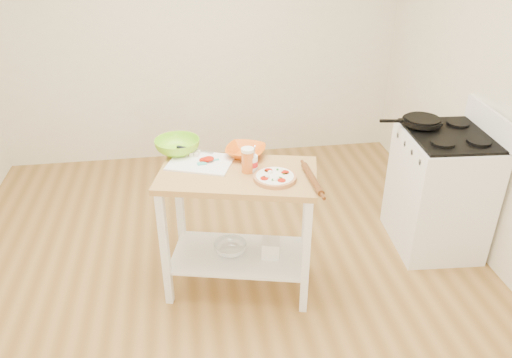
{
  "coord_description": "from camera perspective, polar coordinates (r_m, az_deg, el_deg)",
  "views": [
    {
      "loc": [
        -0.18,
        -2.69,
        2.37
      ],
      "look_at": [
        0.25,
        0.13,
        0.81
      ],
      "focal_mm": 35.0,
      "sensor_mm": 36.0,
      "label": 1
    }
  ],
  "objects": [
    {
      "name": "skillet",
      "position": [
        3.91,
        18.36,
        6.3
      ],
      "size": [
        0.46,
        0.29,
        0.03
      ],
      "rotation": [
        0.0,
        0.0,
        -0.16
      ],
      "color": "black",
      "rests_on": "gas_stove"
    },
    {
      "name": "pizza",
      "position": [
        3.05,
        2.16,
        0.22
      ],
      "size": [
        0.26,
        0.26,
        0.04
      ],
      "rotation": [
        0.0,
        0.0,
        0.13
      ],
      "color": "tan",
      "rests_on": "prep_island"
    },
    {
      "name": "beer_pint",
      "position": [
        3.11,
        -0.96,
        2.18
      ],
      "size": [
        0.08,
        0.08,
        0.16
      ],
      "color": "orange",
      "rests_on": "prep_island"
    },
    {
      "name": "shelf_bin",
      "position": [
        3.44,
        1.72,
        -7.93
      ],
      "size": [
        0.15,
        0.15,
        0.12
      ],
      "primitive_type": "cube",
      "rotation": [
        0.0,
        0.0,
        -0.24
      ],
      "color": "white",
      "rests_on": "prep_island"
    },
    {
      "name": "yogurt_tub",
      "position": [
        3.14,
        -0.54,
        1.83
      ],
      "size": [
        0.08,
        0.08,
        0.18
      ],
      "color": "white",
      "rests_on": "prep_island"
    },
    {
      "name": "prep_island",
      "position": [
        3.27,
        -2.04,
        -3.29
      ],
      "size": [
        1.09,
        0.76,
        0.9
      ],
      "rotation": [
        0.0,
        0.0,
        -0.24
      ],
      "color": "#AF8447",
      "rests_on": "ground"
    },
    {
      "name": "orange_bowl",
      "position": [
        3.34,
        -1.2,
        3.16
      ],
      "size": [
        0.34,
        0.34,
        0.06
      ],
      "primitive_type": "imported",
      "rotation": [
        0.0,
        0.0,
        -0.4
      ],
      "color": "#D5590C",
      "rests_on": "prep_island"
    },
    {
      "name": "knife",
      "position": [
        3.44,
        -7.57,
        3.4
      ],
      "size": [
        0.25,
        0.15,
        0.01
      ],
      "rotation": [
        0.0,
        0.0,
        -0.55
      ],
      "color": "silver",
      "rests_on": "cutting_board"
    },
    {
      "name": "shelf_glass_bowl",
      "position": [
        3.48,
        -2.95,
        -7.89
      ],
      "size": [
        0.29,
        0.29,
        0.07
      ],
      "primitive_type": "imported",
      "rotation": [
        0.0,
        0.0,
        -0.34
      ],
      "color": "silver",
      "rests_on": "prep_island"
    },
    {
      "name": "room_shell",
      "position": [
        2.88,
        -4.55,
        7.86
      ],
      "size": [
        4.04,
        4.54,
        2.74
      ],
      "color": "#9F743B",
      "rests_on": "ground"
    },
    {
      "name": "cutting_board",
      "position": [
        3.28,
        -6.35,
        1.98
      ],
      "size": [
        0.48,
        0.42,
        0.04
      ],
      "rotation": [
        0.0,
        0.0,
        -0.36
      ],
      "color": "white",
      "rests_on": "prep_island"
    },
    {
      "name": "green_bowl",
      "position": [
        3.42,
        -8.97,
        3.74
      ],
      "size": [
        0.36,
        0.36,
        0.1
      ],
      "primitive_type": "imported",
      "rotation": [
        0.0,
        0.0,
        0.19
      ],
      "color": "#7FCD1D",
      "rests_on": "prep_island"
    },
    {
      "name": "spatula",
      "position": [
        3.25,
        -5.61,
        1.97
      ],
      "size": [
        0.15,
        0.07,
        0.01
      ],
      "rotation": [
        0.0,
        0.0,
        0.16
      ],
      "color": "#38BBAE",
      "rests_on": "cutting_board"
    },
    {
      "name": "gas_stove",
      "position": [
        4.04,
        20.23,
        -1.21
      ],
      "size": [
        0.64,
        0.73,
        1.11
      ],
      "rotation": [
        0.0,
        0.0,
        -0.07
      ],
      "color": "white",
      "rests_on": "ground"
    },
    {
      "name": "rolling_pin",
      "position": [
        3.04,
        6.46,
        -0.01
      ],
      "size": [
        0.05,
        0.37,
        0.04
      ],
      "primitive_type": "cylinder",
      "rotation": [
        1.57,
        0.0,
        0.03
      ],
      "color": "brown",
      "rests_on": "prep_island"
    }
  ]
}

